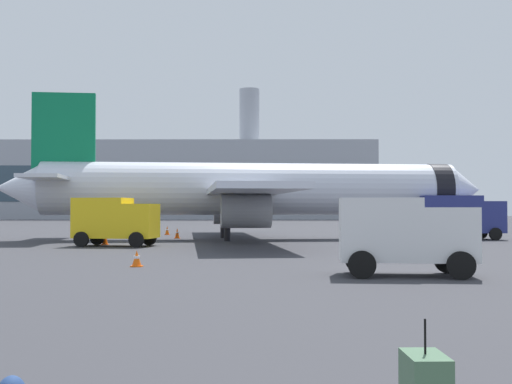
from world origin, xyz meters
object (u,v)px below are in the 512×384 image
(safety_cone_mid, at_px, (105,238))
(safety_cone_outer, at_px, (177,233))
(airplane_at_gate, at_px, (249,189))
(cargo_van, at_px, (404,232))
(fuel_truck, at_px, (459,215))
(safety_cone_near, at_px, (167,230))
(safety_cone_far, at_px, (137,259))
(service_truck, at_px, (115,219))

(safety_cone_mid, bearing_deg, safety_cone_outer, 68.46)
(airplane_at_gate, xyz_separation_m, safety_cone_outer, (-5.49, 1.65, -3.26))
(safety_cone_mid, distance_m, safety_cone_outer, 9.23)
(cargo_van, bearing_deg, airplane_at_gate, 102.42)
(airplane_at_gate, relative_size, safety_cone_mid, 43.21)
(fuel_truck, relative_size, cargo_van, 1.34)
(safety_cone_mid, bearing_deg, safety_cone_near, 83.79)
(safety_cone_near, bearing_deg, safety_cone_mid, -96.21)
(fuel_truck, height_order, safety_cone_mid, fuel_truck)
(fuel_truck, bearing_deg, safety_cone_far, -131.38)
(service_truck, xyz_separation_m, fuel_truck, (23.20, 8.35, 0.16))
(safety_cone_near, bearing_deg, fuel_truck, -20.55)
(cargo_van, bearing_deg, safety_cone_far, 160.79)
(airplane_at_gate, height_order, service_truck, airplane_at_gate)
(safety_cone_far, relative_size, safety_cone_outer, 0.79)
(cargo_van, height_order, safety_cone_outer, cargo_van)
(cargo_van, relative_size, safety_cone_mid, 5.51)
(service_truck, distance_m, safety_cone_near, 16.84)
(cargo_van, distance_m, safety_cone_far, 10.20)
(service_truck, relative_size, cargo_van, 1.11)
(airplane_at_gate, relative_size, safety_cone_near, 45.37)
(fuel_truck, bearing_deg, safety_cone_near, 159.45)
(safety_cone_near, height_order, safety_cone_mid, safety_cone_mid)
(airplane_at_gate, distance_m, cargo_van, 26.03)
(airplane_at_gate, xyz_separation_m, service_truck, (-7.92, -8.45, -2.05))
(service_truck, distance_m, cargo_van, 21.61)
(airplane_at_gate, xyz_separation_m, safety_cone_far, (-4.00, -21.99, -3.34))
(service_truck, distance_m, safety_cone_outer, 10.46)
(airplane_at_gate, distance_m, fuel_truck, 15.40)
(service_truck, distance_m, safety_cone_far, 14.16)
(airplane_at_gate, relative_size, safety_cone_far, 56.31)
(service_truck, height_order, safety_cone_outer, service_truck)
(safety_cone_outer, bearing_deg, airplane_at_gate, -16.76)
(fuel_truck, relative_size, safety_cone_outer, 7.63)
(cargo_van, bearing_deg, safety_cone_near, 110.81)
(airplane_at_gate, bearing_deg, safety_cone_outer, 163.24)
(safety_cone_mid, bearing_deg, airplane_at_gate, 38.00)
(safety_cone_near, bearing_deg, airplane_at_gate, -49.09)
(airplane_at_gate, xyz_separation_m, safety_cone_near, (-7.22, 8.33, -3.27))
(safety_cone_far, height_order, safety_cone_outer, safety_cone_outer)
(safety_cone_near, height_order, safety_cone_far, safety_cone_near)
(fuel_truck, bearing_deg, cargo_van, -111.05)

